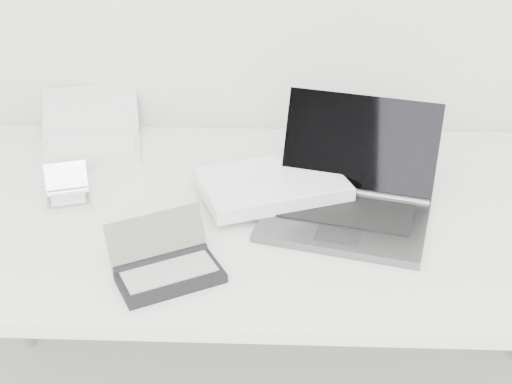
{
  "coord_description": "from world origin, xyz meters",
  "views": [
    {
      "loc": [
        0.02,
        0.23,
        1.53
      ],
      "look_at": [
        -0.03,
        1.51,
        0.79
      ],
      "focal_mm": 50.0,
      "sensor_mm": 36.0,
      "label": 1
    }
  ],
  "objects_px": {
    "desk": "(270,225)",
    "laptop_large": "(310,191)",
    "netbook_open_white": "(91,139)",
    "palmtop_charcoal": "(166,266)"
  },
  "relations": [
    {
      "from": "palmtop_charcoal",
      "to": "desk",
      "type": "bearing_deg",
      "value": 25.41
    },
    {
      "from": "desk",
      "to": "laptop_large",
      "type": "height_order",
      "value": "laptop_large"
    },
    {
      "from": "desk",
      "to": "palmtop_charcoal",
      "type": "height_order",
      "value": "palmtop_charcoal"
    },
    {
      "from": "desk",
      "to": "laptop_large",
      "type": "xyz_separation_m",
      "value": [
        0.08,
        0.01,
        0.08
      ]
    },
    {
      "from": "desk",
      "to": "netbook_open_white",
      "type": "distance_m",
      "value": 0.54
    },
    {
      "from": "desk",
      "to": "laptop_large",
      "type": "bearing_deg",
      "value": 5.59
    },
    {
      "from": "laptop_large",
      "to": "palmtop_charcoal",
      "type": "height_order",
      "value": "laptop_large"
    },
    {
      "from": "netbook_open_white",
      "to": "desk",
      "type": "bearing_deg",
      "value": -42.95
    },
    {
      "from": "laptop_large",
      "to": "netbook_open_white",
      "type": "distance_m",
      "value": 0.6
    },
    {
      "from": "laptop_large",
      "to": "netbook_open_white",
      "type": "height_order",
      "value": "laptop_large"
    }
  ]
}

